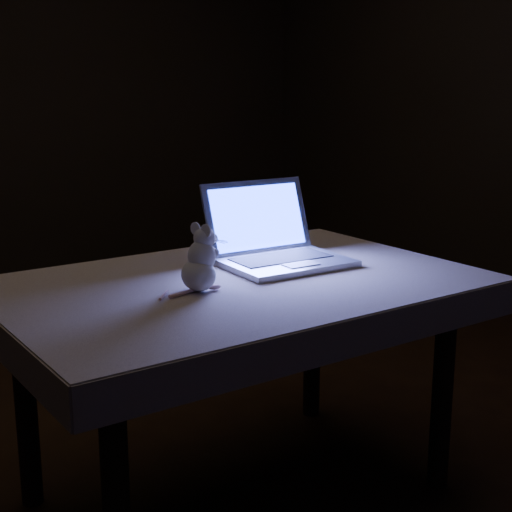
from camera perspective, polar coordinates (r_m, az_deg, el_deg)
floor at (r=2.86m, az=-7.50°, el=-12.79°), size 5.00×5.00×0.00m
table at (r=2.27m, az=-1.34°, el=-10.35°), size 1.31×0.88×0.68m
tablecloth at (r=2.15m, az=-0.55°, el=-3.22°), size 1.42×0.99×0.10m
laptop at (r=2.28m, az=2.42°, el=2.36°), size 0.38×0.33×0.26m
plush_mouse at (r=2.02m, az=-4.47°, el=-0.16°), size 0.16×0.16×0.19m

